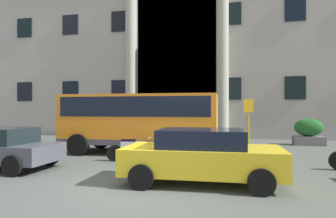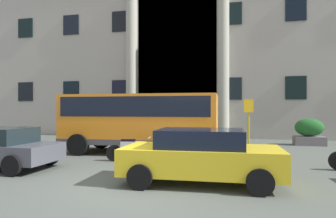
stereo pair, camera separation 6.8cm
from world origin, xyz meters
name	(u,v)px [view 1 (the left image)]	position (x,y,z in m)	size (l,w,h in m)	color
ground_plane	(144,190)	(0.00, 0.00, -0.06)	(80.00, 64.00, 0.12)	#4C524B
office_building_facade	(208,42)	(-0.01, 17.47, 7.41)	(33.98, 9.65, 14.82)	#9E9A8F
orange_minibus	(140,118)	(-1.87, 5.50, 1.54)	(6.74, 2.81, 2.55)	orange
bus_stop_sign	(248,119)	(2.79, 7.50, 1.48)	(0.44, 0.08, 2.38)	#9F971E
hedge_planter_far_east	(309,132)	(6.02, 10.26, 0.69)	(1.53, 0.93, 1.43)	slate
hedge_planter_far_west	(174,128)	(-1.29, 10.18, 0.80)	(2.06, 0.80, 1.66)	slate
hedge_planter_entrance_left	(97,127)	(-6.24, 10.28, 0.78)	(1.95, 0.91, 1.62)	gray
parked_sedan_second	(202,155)	(1.37, 0.75, 0.73)	(4.12, 2.20, 1.41)	gold
motorcycle_near_kerb	(132,149)	(-1.49, 3.39, 0.46)	(2.02, 0.55, 0.89)	black
scooter_by_planter	(21,146)	(-6.26, 3.43, 0.46)	(1.97, 0.65, 0.89)	black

